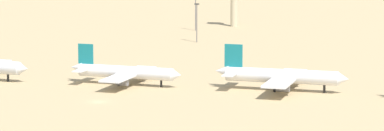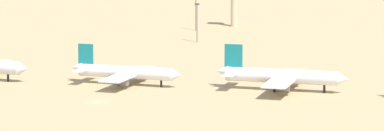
{
  "view_description": "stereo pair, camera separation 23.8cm",
  "coord_description": "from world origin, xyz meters",
  "px_view_note": "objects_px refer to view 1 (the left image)",
  "views": [
    {
      "loc": [
        81.25,
        -266.84,
        53.23
      ],
      "look_at": [
        19.62,
        29.51,
        6.0
      ],
      "focal_mm": 98.59,
      "sensor_mm": 36.0,
      "label": 1
    },
    {
      "loc": [
        81.48,
        -266.79,
        53.23
      ],
      "look_at": [
        19.62,
        29.51,
        6.0
      ],
      "focal_mm": 98.59,
      "sensor_mm": 36.0,
      "label": 2
    }
  ],
  "objects_px": {
    "parked_jet_teal_3": "(125,72)",
    "parked_jet_teal_4": "(280,76)",
    "light_pole_west": "(197,20)",
    "light_pole_mid": "(196,10)"
  },
  "relations": [
    {
      "from": "parked_jet_teal_3",
      "to": "parked_jet_teal_4",
      "type": "height_order",
      "value": "parked_jet_teal_4"
    },
    {
      "from": "light_pole_west",
      "to": "light_pole_mid",
      "type": "bearing_deg",
      "value": 102.31
    },
    {
      "from": "parked_jet_teal_3",
      "to": "parked_jet_teal_4",
      "type": "bearing_deg",
      "value": 7.45
    },
    {
      "from": "parked_jet_teal_3",
      "to": "light_pole_mid",
      "type": "height_order",
      "value": "light_pole_mid"
    },
    {
      "from": "parked_jet_teal_4",
      "to": "light_pole_mid",
      "type": "relative_size",
      "value": 2.59
    },
    {
      "from": "parked_jet_teal_3",
      "to": "light_pole_west",
      "type": "relative_size",
      "value": 2.36
    },
    {
      "from": "parked_jet_teal_4",
      "to": "parked_jet_teal_3",
      "type": "bearing_deg",
      "value": -175.31
    },
    {
      "from": "parked_jet_teal_3",
      "to": "light_pole_west",
      "type": "xyz_separation_m",
      "value": [
        1.82,
        97.2,
        4.84
      ]
    },
    {
      "from": "parked_jet_teal_4",
      "to": "light_pole_mid",
      "type": "distance_m",
      "value": 143.05
    },
    {
      "from": "parked_jet_teal_3",
      "to": "parked_jet_teal_4",
      "type": "xyz_separation_m",
      "value": [
        45.79,
        -0.1,
        0.39
      ]
    }
  ]
}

